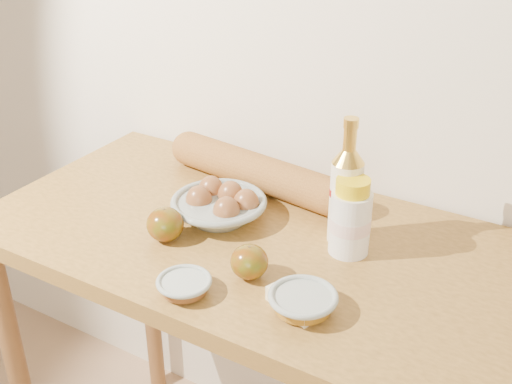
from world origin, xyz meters
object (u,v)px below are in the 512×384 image
baguette (256,171)px  egg_bowl (220,205)px  table (263,287)px  bourbon_bottle (346,193)px  cream_bottle (350,219)px

baguette → egg_bowl: bearing=-81.2°
table → egg_bowl: size_ratio=5.14×
bourbon_bottle → egg_bowl: bourbon_bottle is taller
cream_bottle → bourbon_bottle: bearing=104.8°
table → bourbon_bottle: bearing=28.3°
table → baguette: (-0.13, 0.18, 0.17)m
cream_bottle → baguette: (-0.29, 0.14, -0.03)m
bourbon_bottle → baguette: (-0.27, 0.11, -0.06)m
cream_bottle → egg_bowl: (-0.29, -0.02, -0.04)m
egg_bowl → baguette: (-0.00, 0.16, 0.01)m
table → bourbon_bottle: 0.28m
egg_bowl → cream_bottle: bearing=3.7°
table → bourbon_bottle: (0.14, 0.08, 0.23)m
bourbon_bottle → cream_bottle: (0.03, -0.03, -0.03)m
baguette → bourbon_bottle: bearing=-14.5°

